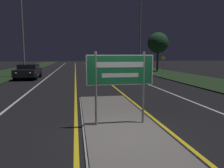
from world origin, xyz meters
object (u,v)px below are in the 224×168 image
Objects in this scene: streetlight_left_near at (21,3)px; car_receding_3 at (108,61)px; car_receding_0 at (120,72)px; car_receding_1 at (105,66)px; warning_sign at (163,62)px; car_receding_2 at (112,63)px; highway_sign at (120,73)px; car_approaching_0 at (28,71)px; streetlight_right_near at (140,25)px.

streetlight_left_near is 30.77m from car_receding_3.
car_receding_0 is at bearing -96.42° from car_receding_3.
warning_sign is (6.65, -4.22, 0.63)m from car_receding_1.
car_receding_3 reaches higher than car_receding_2.
highway_sign is 0.51× the size of car_approaching_0.
streetlight_right_near reaches higher than highway_sign.
car_receding_2 reaches higher than car_approaching_0.
car_receding_0 is at bearing -97.77° from car_receding_2.
streetlight_left_near reaches higher than car_receding_0.
highway_sign reaches higher than car_approaching_0.
highway_sign is 0.24× the size of streetlight_right_near.
car_receding_3 is (6.07, 43.98, -0.87)m from highway_sign.
highway_sign is at bearing -99.04° from car_receding_2.
warning_sign reaches higher than car_receding_3.
streetlight_left_near reaches higher than warning_sign.
car_receding_2 is at bearing 101.73° from warning_sign.
streetlight_right_near is 2.19× the size of car_receding_0.
warning_sign is at bearing -82.35° from car_receding_3.
streetlight_right_near is 9.90m from car_receding_0.
car_receding_0 is (2.49, 12.21, -0.90)m from highway_sign.
highway_sign reaches higher than car_receding_1.
car_receding_2 is 7.50m from car_receding_3.
car_approaching_0 is at bearing 110.64° from highway_sign.
streetlight_right_near is at bearing 71.70° from highway_sign.
streetlight_right_near reaches higher than car_receding_0.
streetlight_right_near is at bearing -44.86° from car_receding_1.
streetlight_right_near is at bearing 170.56° from warning_sign.
car_receding_0 is 0.98× the size of car_receding_2.
warning_sign is at bearing -32.39° from car_receding_1.
car_receding_1 is (-3.76, 3.74, -5.17)m from streetlight_right_near.
streetlight_left_near reaches higher than car_approaching_0.
highway_sign is 23.58m from car_receding_1.
car_receding_1 is at bearing 135.14° from streetlight_right_near.
car_receding_3 is at bearing 67.52° from car_approaching_0.
highway_sign is 16.43m from car_approaching_0.
car_receding_3 is at bearing 65.55° from streetlight_left_near.
car_receding_3 is (3.32, 20.58, 0.08)m from car_receding_1.
streetlight_left_near is 2.42× the size of car_receding_1.
car_receding_2 is at bearing 80.96° from highway_sign.
highway_sign is 0.21× the size of streetlight_left_near.
car_receding_1 is at bearing 88.69° from car_receding_0.
streetlight_right_near is 7.40m from car_receding_1.
car_receding_3 is at bearing 97.65° from warning_sign.
car_receding_3 is (-0.44, 24.31, -5.09)m from streetlight_right_near.
streetlight_left_near is 1.14× the size of streetlight_right_near.
car_receding_1 is 11.73m from car_approaching_0.
car_receding_2 is at bearing 58.50° from streetlight_left_near.
streetlight_left_near is at bearing -170.66° from warning_sign.
streetlight_right_near is 24.84m from car_receding_3.
warning_sign reaches higher than car_receding_0.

